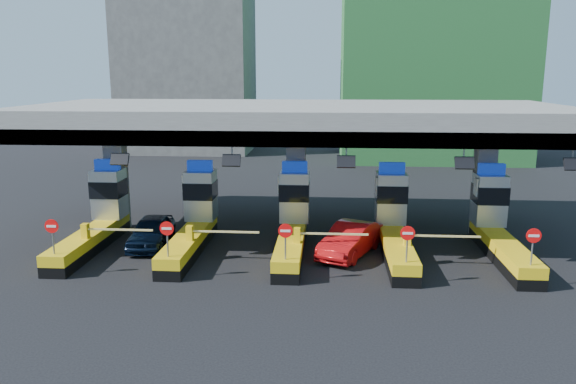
{
  "coord_description": "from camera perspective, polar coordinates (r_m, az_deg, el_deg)",
  "views": [
    {
      "loc": [
        1.71,
        -26.91,
        8.63
      ],
      "look_at": [
        -0.22,
        0.0,
        2.91
      ],
      "focal_mm": 35.0,
      "sensor_mm": 36.0,
      "label": 1
    }
  ],
  "objects": [
    {
      "name": "toll_lane_far_right",
      "position": [
        29.33,
        20.42,
        -3.07
      ],
      "size": [
        4.43,
        8.0,
        4.16
      ],
      "color": "black",
      "rests_on": "ground"
    },
    {
      "name": "bg_building_concrete",
      "position": [
        64.84,
        -10.14,
        12.13
      ],
      "size": [
        14.0,
        10.0,
        18.0
      ],
      "primitive_type": "cube",
      "color": "#4C4C49",
      "rests_on": "ground"
    },
    {
      "name": "red_car",
      "position": [
        27.28,
        6.35,
        -4.83
      ],
      "size": [
        3.45,
        4.96,
        1.55
      ],
      "primitive_type": "imported",
      "rotation": [
        0.0,
        0.0,
        -0.43
      ],
      "color": "#B60E10",
      "rests_on": "ground"
    },
    {
      "name": "toll_lane_right",
      "position": [
        28.32,
        10.66,
        -3.03
      ],
      "size": [
        4.43,
        8.0,
        4.16
      ],
      "color": "black",
      "rests_on": "ground"
    },
    {
      "name": "bg_building_scaffold",
      "position": [
        60.04,
        14.59,
        16.74
      ],
      "size": [
        18.0,
        12.0,
        28.0
      ],
      "primitive_type": "cube",
      "color": "#1E5926",
      "rests_on": "ground"
    },
    {
      "name": "toll_canopy",
      "position": [
        29.93,
        0.83,
        7.19
      ],
      "size": [
        28.0,
        12.09,
        7.0
      ],
      "color": "slate",
      "rests_on": "ground"
    },
    {
      "name": "toll_lane_center",
      "position": [
        28.18,
        0.5,
        -2.89
      ],
      "size": [
        4.43,
        8.0,
        4.16
      ],
      "color": "black",
      "rests_on": "ground"
    },
    {
      "name": "toll_lane_far_left",
      "position": [
        30.47,
        -18.64,
        -2.4
      ],
      "size": [
        4.43,
        8.0,
        4.16
      ],
      "color": "black",
      "rests_on": "ground"
    },
    {
      "name": "toll_lane_left",
      "position": [
        28.92,
        -9.45,
        -2.67
      ],
      "size": [
        4.43,
        8.0,
        4.16
      ],
      "color": "black",
      "rests_on": "ground"
    },
    {
      "name": "ground",
      "position": [
        28.31,
        0.45,
        -5.77
      ],
      "size": [
        120.0,
        120.0,
        0.0
      ],
      "primitive_type": "plane",
      "color": "black",
      "rests_on": "ground"
    },
    {
      "name": "van",
      "position": [
        29.36,
        -13.72,
        -3.92
      ],
      "size": [
        2.07,
        4.57,
        1.52
      ],
      "primitive_type": "imported",
      "rotation": [
        0.0,
        0.0,
        0.06
      ],
      "color": "black",
      "rests_on": "ground"
    }
  ]
}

